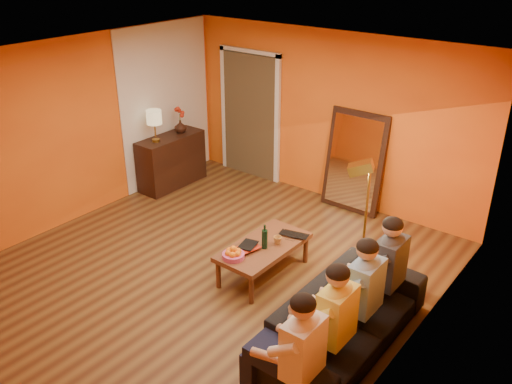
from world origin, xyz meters
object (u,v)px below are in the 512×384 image
Objects in this scene: mirror_frame at (355,162)px; sofa at (346,319)px; sideboard at (172,161)px; person_far_left at (303,357)px; coffee_table at (264,260)px; wine_bottle at (265,237)px; table_lamp at (155,126)px; vase at (180,127)px; person_mid_right at (365,295)px; floor_lamp at (365,221)px; dog at (294,341)px; person_far_right at (389,270)px; tumbler at (278,240)px; person_mid_left at (336,323)px; laptop at (293,237)px.

mirror_frame reaches higher than sofa.
person_far_left reaches higher than sideboard.
wine_bottle is at bearing -44.40° from coffee_table.
table_lamp is 0.57m from vase.
person_mid_right reaches higher than vase.
floor_lamp is 4.65× the size of wine_bottle.
dog is 0.54m from person_far_left.
sideboard is at bearing 148.29° from person_far_left.
sideboard is 3.14m from wine_bottle.
person_far_right reaches higher than dog.
person_far_left is 2.08m from wine_bottle.
tumbler is at bearing -164.27° from floor_lamp.
wine_bottle is at bearing 71.78° from sofa.
table_lamp is 2.48× the size of vase.
floor_lamp is 1.18× the size of person_mid_right.
mirror_frame is 7.41× the size of vase.
person_mid_right is (0.00, 1.10, 0.00)m from person_far_left.
sofa reaches higher than tumbler.
person_mid_left is 1.00× the size of person_mid_right.
person_mid_left is (4.37, -1.85, -0.49)m from table_lamp.
laptop is (-1.23, 0.85, 0.12)m from sofa.
person_far_right is at bearing 92.44° from dog.
table_lamp is 3.13m from laptop.
person_far_right is (1.58, -2.13, -0.15)m from mirror_frame.
floor_lamp reaches higher than dog.
dog is at bearing -148.65° from person_mid_left.
mirror_frame is 2.35m from coffee_table.
person_far_right reaches higher than vase.
dog is 0.59× the size of person_mid_left.
mirror_frame is at bearing 21.16° from sideboard.
sideboard is 0.58m from vase.
coffee_table is 11.48× the size of tumbler.
person_mid_right reaches higher than laptop.
person_far_right is at bearing -11.31° from sofa.
mirror_frame is 3.17m from sofa.
sideboard reaches higher than coffee_table.
mirror_frame is 3.13m from table_lamp.
person_mid_right is (0.61, -1.17, -0.11)m from floor_lamp.
coffee_table is 3.26m from vase.
person_far_right reaches higher than sideboard.
coffee_table is at bearing 165.52° from person_mid_right.
person_mid_right is 5.94× the size of vase.
sideboard is 3.13m from laptop.
laptop is (3.01, -0.85, 0.01)m from sideboard.
laptop is at bearing -173.71° from floor_lamp.
sofa reaches higher than coffee_table.
sideboard is at bearing 159.84° from tumbler.
sideboard is 4.68m from dog.
table_lamp is 4.46m from person_far_right.
table_lamp is 0.24× the size of sofa.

